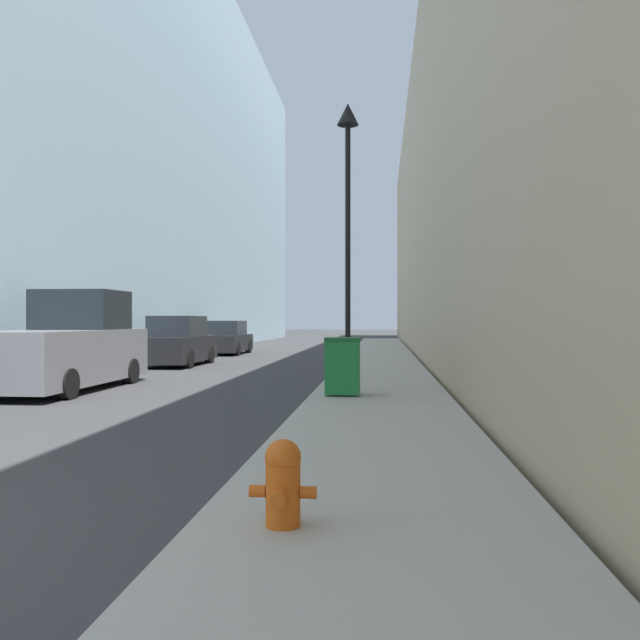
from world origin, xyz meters
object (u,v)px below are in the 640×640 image
pickup_truck (66,348)px  parked_sedan_far (226,339)px  parked_sedan_near (178,343)px  lamppost (348,185)px  fire_hydrant (283,481)px  trash_bin (343,366)px

pickup_truck → parked_sedan_far: 14.97m
parked_sedan_near → parked_sedan_far: bearing=90.6°
lamppost → pickup_truck: size_ratio=1.28×
fire_hydrant → parked_sedan_far: 25.28m
fire_hydrant → trash_bin: bearing=90.4°
parked_sedan_far → parked_sedan_near: bearing=-89.4°
pickup_truck → parked_sedan_near: bearing=89.2°
parked_sedan_near → parked_sedan_far: size_ratio=1.04×
pickup_truck → parked_sedan_far: bearing=89.9°
trash_bin → lamppost: (-0.02, 2.40, 4.12)m
trash_bin → parked_sedan_near: parked_sedan_near is taller
fire_hydrant → pickup_truck: (-6.65, 9.43, 0.52)m
pickup_truck → parked_sedan_far: pickup_truck is taller
lamppost → pickup_truck: (-6.57, -0.89, -3.87)m
fire_hydrant → pickup_truck: bearing=125.2°
lamppost → parked_sedan_far: lamppost is taller
fire_hydrant → pickup_truck: pickup_truck is taller
trash_bin → parked_sedan_near: 11.25m
lamppost → trash_bin: bearing=-89.4°
fire_hydrant → parked_sedan_near: bearing=110.9°
trash_bin → parked_sedan_near: bearing=125.2°
lamppost → pickup_truck: bearing=-172.3°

